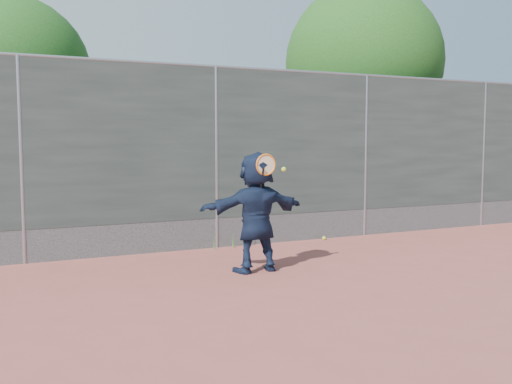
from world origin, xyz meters
name	(u,v)px	position (x,y,z in m)	size (l,w,h in m)	color
ground	(329,300)	(0.00, 0.00, 0.00)	(80.00, 80.00, 0.00)	#9E4C42
player	(256,212)	(-0.14, 1.63, 0.82)	(1.52, 0.48, 1.64)	#16223D
ball_ground	(324,238)	(2.02, 3.35, 0.03)	(0.07, 0.07, 0.07)	#B4D830
fence	(216,153)	(0.00, 3.50, 1.58)	(20.00, 0.06, 3.03)	#38423D
swing_action	(267,167)	(-0.07, 1.44, 1.45)	(0.50, 0.17, 0.51)	orange
tree_right	(369,68)	(4.68, 5.75, 3.49)	(3.78, 3.60, 5.39)	#382314
tree_left	(19,80)	(-2.85, 6.55, 2.94)	(3.15, 3.00, 4.53)	#382314
weed_clump	(236,239)	(0.29, 3.38, 0.13)	(0.68, 0.07, 0.30)	#387226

